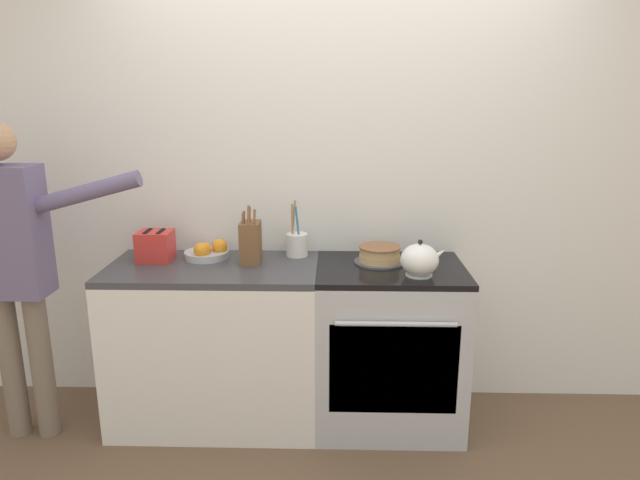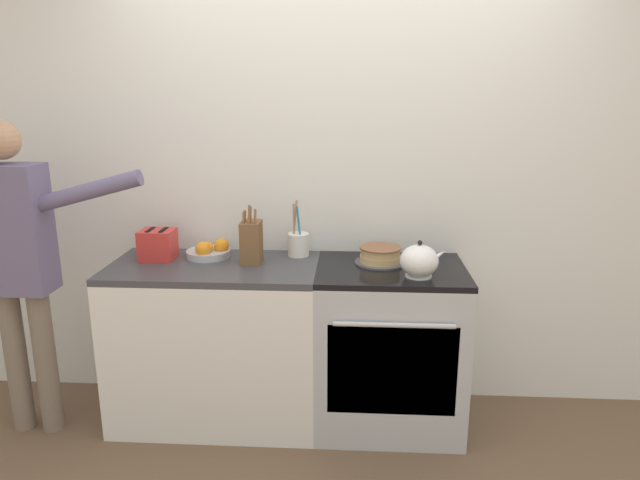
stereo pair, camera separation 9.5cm
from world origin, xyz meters
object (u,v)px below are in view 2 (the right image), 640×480
at_px(tea_kettle, 420,261).
at_px(knife_block, 251,242).
at_px(fruit_bowl, 210,251).
at_px(toaster, 158,244).
at_px(stove_range, 389,346).
at_px(person_baker, 18,254).
at_px(layer_cake, 380,256).
at_px(utensil_crock, 298,244).

distance_m(tea_kettle, knife_block, 0.89).
height_order(fruit_bowl, toaster, toaster).
relative_size(stove_range, fruit_bowl, 3.69).
bearing_deg(person_baker, knife_block, 22.52).
distance_m(toaster, person_baker, 0.68).
xyz_separation_m(layer_cake, toaster, (-1.21, 0.01, 0.04)).
height_order(tea_kettle, knife_block, knife_block).
distance_m(stove_range, tea_kettle, 0.56).
xyz_separation_m(layer_cake, person_baker, (-1.83, -0.26, 0.05)).
xyz_separation_m(stove_range, utensil_crock, (-0.51, 0.20, 0.51)).
bearing_deg(utensil_crock, layer_cake, -15.21).
xyz_separation_m(knife_block, utensil_crock, (0.24, 0.15, -0.05)).
relative_size(layer_cake, toaster, 1.38).
bearing_deg(utensil_crock, stove_range, -21.32).
xyz_separation_m(fruit_bowl, toaster, (-0.27, -0.04, 0.05)).
bearing_deg(tea_kettle, fruit_bowl, 166.43).
xyz_separation_m(utensil_crock, person_baker, (-1.38, -0.38, 0.02)).
height_order(fruit_bowl, person_baker, person_baker).
bearing_deg(person_baker, toaster, 34.46).
bearing_deg(layer_cake, person_baker, -171.94).
distance_m(utensil_crock, fruit_bowl, 0.49).
bearing_deg(tea_kettle, person_baker, -178.70).
bearing_deg(toaster, tea_kettle, -9.19).
height_order(layer_cake, toaster, toaster).
xyz_separation_m(stove_range, fruit_bowl, (-0.99, 0.13, 0.48)).
relative_size(knife_block, fruit_bowl, 1.32).
relative_size(utensil_crock, toaster, 1.57).
relative_size(utensil_crock, person_baker, 0.19).
distance_m(fruit_bowl, toaster, 0.28).
bearing_deg(stove_range, knife_block, 176.29).
relative_size(knife_block, utensil_crock, 1.04).
xyz_separation_m(stove_range, knife_block, (-0.74, 0.05, 0.56)).
xyz_separation_m(toaster, person_baker, (-0.63, -0.27, 0.01)).
bearing_deg(fruit_bowl, toaster, -170.66).
relative_size(tea_kettle, knife_block, 0.72).
bearing_deg(knife_block, utensil_crock, 32.38).
height_order(layer_cake, utensil_crock, utensil_crock).
bearing_deg(stove_range, fruit_bowl, 172.48).
bearing_deg(stove_range, toaster, 176.11).
distance_m(knife_block, toaster, 0.52).
relative_size(layer_cake, utensil_crock, 0.88).
height_order(knife_block, person_baker, person_baker).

